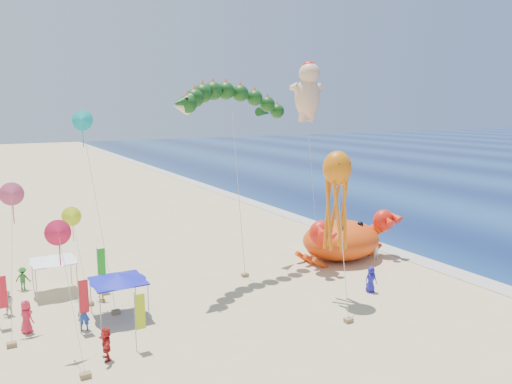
{
  "coord_description": "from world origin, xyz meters",
  "views": [
    {
      "loc": [
        -18.99,
        -28.48,
        12.48
      ],
      "look_at": [
        -2.0,
        2.0,
        6.5
      ],
      "focal_mm": 35.0,
      "sensor_mm": 36.0,
      "label": 1
    }
  ],
  "objects_px": {
    "crab_inflatable": "(342,239)",
    "octopus_kite": "(337,193)",
    "cherub_kite": "(308,90)",
    "canopy_blue": "(118,278)",
    "dragon_kite": "(230,105)",
    "canopy_white": "(53,258)"
  },
  "relations": [
    {
      "from": "octopus_kite",
      "to": "canopy_white",
      "type": "xyz_separation_m",
      "value": [
        -15.95,
        9.95,
        -4.61
      ]
    },
    {
      "from": "crab_inflatable",
      "to": "canopy_blue",
      "type": "distance_m",
      "value": 19.18
    },
    {
      "from": "canopy_white",
      "to": "cherub_kite",
      "type": "bearing_deg",
      "value": 7.19
    },
    {
      "from": "dragon_kite",
      "to": "octopus_kite",
      "type": "height_order",
      "value": "dragon_kite"
    },
    {
      "from": "cherub_kite",
      "to": "canopy_blue",
      "type": "relative_size",
      "value": 5.0
    },
    {
      "from": "dragon_kite",
      "to": "canopy_blue",
      "type": "distance_m",
      "value": 14.3
    },
    {
      "from": "dragon_kite",
      "to": "octopus_kite",
      "type": "distance_m",
      "value": 10.16
    },
    {
      "from": "dragon_kite",
      "to": "canopy_white",
      "type": "height_order",
      "value": "dragon_kite"
    },
    {
      "from": "canopy_blue",
      "to": "canopy_white",
      "type": "relative_size",
      "value": 1.09
    },
    {
      "from": "cherub_kite",
      "to": "octopus_kite",
      "type": "distance_m",
      "value": 15.97
    },
    {
      "from": "crab_inflatable",
      "to": "cherub_kite",
      "type": "bearing_deg",
      "value": 83.44
    },
    {
      "from": "crab_inflatable",
      "to": "octopus_kite",
      "type": "bearing_deg",
      "value": -132.15
    },
    {
      "from": "crab_inflatable",
      "to": "dragon_kite",
      "type": "relative_size",
      "value": 0.65
    },
    {
      "from": "crab_inflatable",
      "to": "dragon_kite",
      "type": "distance_m",
      "value": 14.57
    },
    {
      "from": "cherub_kite",
      "to": "canopy_blue",
      "type": "height_order",
      "value": "cherub_kite"
    },
    {
      "from": "octopus_kite",
      "to": "canopy_blue",
      "type": "relative_size",
      "value": 2.96
    },
    {
      "from": "dragon_kite",
      "to": "canopy_blue",
      "type": "bearing_deg",
      "value": -158.46
    },
    {
      "from": "crab_inflatable",
      "to": "dragon_kite",
      "type": "bearing_deg",
      "value": 173.4
    },
    {
      "from": "cherub_kite",
      "to": "crab_inflatable",
      "type": "bearing_deg",
      "value": -96.56
    },
    {
      "from": "cherub_kite",
      "to": "octopus_kite",
      "type": "bearing_deg",
      "value": -117.32
    },
    {
      "from": "crab_inflatable",
      "to": "canopy_white",
      "type": "relative_size",
      "value": 2.99
    },
    {
      "from": "octopus_kite",
      "to": "cherub_kite",
      "type": "bearing_deg",
      "value": 62.68
    }
  ]
}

